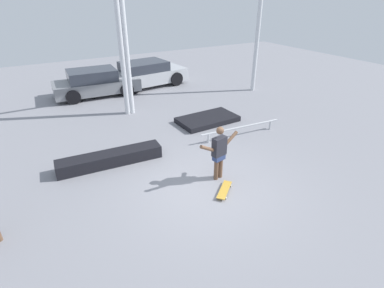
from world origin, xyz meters
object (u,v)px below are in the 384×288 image
Objects in this scene: skateboard at (224,190)px; parked_car_silver at (146,74)px; skateboarder at (219,151)px; manual_pad at (207,119)px; parked_car_grey at (96,83)px; grind_box at (110,159)px; grind_rail at (241,128)px.

skateboard is 0.18× the size of parked_car_silver.
skateboarder is 3.96m from manual_pad.
skateboarder is 1.01m from skateboard.
parked_car_grey is at bearing 117.90° from manual_pad.
skateboarder reaches higher than parked_car_grey.
manual_pad is at bearing 50.50° from skateboarder.
manual_pad is at bearing 17.04° from grind_box.
skateboard is at bearing -106.96° from parked_car_silver.
skateboarder is 0.51× the size of grind_box.
parked_car_silver is (3.99, 7.02, 0.45)m from grind_box.
manual_pad is (4.15, 1.27, -0.09)m from grind_box.
parked_car_grey is at bearing -179.24° from parked_car_silver.
grind_rail is at bearing -78.37° from manual_pad.
grind_box is at bearing -162.96° from manual_pad.
skateboard is at bearing -121.14° from skateboarder.
grind_box is at bearing 86.25° from skateboard.
parked_car_silver is at bearing 91.57° from manual_pad.
skateboarder reaches higher than skateboard.
grind_rail is (2.17, 1.80, -0.54)m from skateboarder.
grind_rail is (2.39, 2.41, 0.23)m from skateboard.
parked_car_grey reaches higher than grind_rail.
grind_rail is 0.74× the size of parked_car_silver.
grind_rail is 7.76m from parked_car_grey.
parked_car_silver is (1.90, 9.79, 0.57)m from skateboard.
skateboard is 0.19× the size of parked_car_grey.
grind_rail reaches higher than manual_pad.
grind_box reaches higher than grind_rail.
parked_car_grey reaches higher than grind_box.
parked_car_silver is at bearing 93.82° from grind_rail.
skateboarder is at bearing -43.02° from grind_box.
parked_car_grey is at bearing 114.46° from grind_rail.
parked_car_grey is at bearing 85.37° from skateboarder.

